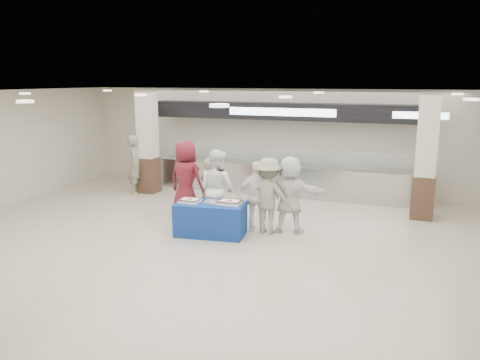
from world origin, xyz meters
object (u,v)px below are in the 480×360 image
at_px(display_table, 210,219).
at_px(sheet_cake_right, 230,202).
at_px(chef_short, 258,197).
at_px(chef_tall, 217,188).
at_px(soldier_b, 268,196).
at_px(civilian_maroon, 186,179).
at_px(soldier_bg, 136,165).
at_px(civilian_white, 290,194).
at_px(cupcake_tray, 212,202).
at_px(soldier_a, 210,189).
at_px(sheet_cake_left, 190,200).

height_order(display_table, sheet_cake_right, sheet_cake_right).
bearing_deg(chef_short, sheet_cake_right, 40.29).
distance_m(chef_tall, soldier_b, 1.27).
relative_size(civilian_maroon, soldier_bg, 1.08).
relative_size(civilian_maroon, civilian_white, 1.10).
distance_m(cupcake_tray, soldier_a, 1.23).
height_order(sheet_cake_right, civilian_white, civilian_white).
bearing_deg(chef_tall, sheet_cake_left, 86.56).
height_order(display_table, soldier_b, soldier_b).
xyz_separation_m(display_table, cupcake_tray, (0.03, 0.04, 0.41)).
bearing_deg(chef_tall, soldier_a, -26.63).
bearing_deg(chef_tall, soldier_b, -157.40).
relative_size(cupcake_tray, civilian_white, 0.22).
distance_m(sheet_cake_right, civilian_maroon, 1.94).
relative_size(cupcake_tray, soldier_b, 0.23).
bearing_deg(soldier_b, chef_short, -0.61).
bearing_deg(display_table, soldier_b, 20.89).
height_order(display_table, cupcake_tray, cupcake_tray).
height_order(chef_short, civilian_white, civilian_white).
xyz_separation_m(sheet_cake_left, sheet_cake_right, (0.91, 0.17, 0.00)).
bearing_deg(civilian_maroon, sheet_cake_right, 156.00).
height_order(cupcake_tray, chef_short, chef_short).
xyz_separation_m(sheet_cake_right, civilian_maroon, (-1.62, 1.04, 0.19)).
distance_m(soldier_b, civilian_white, 0.49).
xyz_separation_m(cupcake_tray, civilian_maroon, (-1.20, 1.09, 0.21)).
distance_m(chef_short, soldier_bg, 5.19).
xyz_separation_m(sheet_cake_right, chef_tall, (-0.55, 0.56, 0.14)).
bearing_deg(display_table, sheet_cake_right, 2.29).
height_order(sheet_cake_left, civilian_white, civilian_white).
bearing_deg(sheet_cake_right, civilian_maroon, 147.23).
relative_size(sheet_cake_left, chef_short, 0.28).
bearing_deg(sheet_cake_left, soldier_bg, 138.75).
height_order(cupcake_tray, civilian_white, civilian_white).
distance_m(sheet_cake_right, soldier_a, 1.44).
xyz_separation_m(sheet_cake_left, chef_tall, (0.36, 0.73, 0.14)).
distance_m(sheet_cake_right, soldier_bg, 5.06).
height_order(sheet_cake_left, soldier_bg, soldier_bg).
bearing_deg(chef_short, soldier_b, 169.92).
height_order(cupcake_tray, civilian_maroon, civilian_maroon).
bearing_deg(civilian_maroon, soldier_a, -170.41).
bearing_deg(civilian_maroon, cupcake_tray, 146.65).
xyz_separation_m(sheet_cake_left, soldier_bg, (-3.34, 2.92, 0.11)).
relative_size(sheet_cake_left, civilian_maroon, 0.23).
xyz_separation_m(chef_short, soldier_bg, (-4.71, 2.19, 0.08)).
bearing_deg(civilian_maroon, display_table, 145.12).
xyz_separation_m(civilian_maroon, soldier_bg, (-2.62, 1.71, -0.08)).
relative_size(chef_short, civilian_white, 0.92).
relative_size(soldier_a, soldier_b, 0.90).
height_order(sheet_cake_left, cupcake_tray, sheet_cake_left).
height_order(cupcake_tray, chef_tall, chef_tall).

